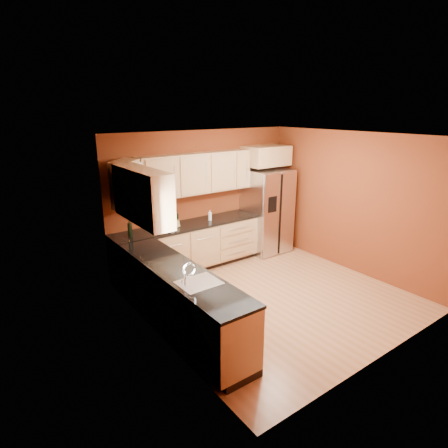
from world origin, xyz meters
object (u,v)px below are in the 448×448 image
at_px(wine_bottle_a, 130,228).
at_px(soap_dispenser, 210,215).
at_px(refrigerator, 266,211).
at_px(canister_left, 171,222).
at_px(knife_block, 175,222).

height_order(wine_bottle_a, soap_dispenser, wine_bottle_a).
relative_size(refrigerator, canister_left, 9.00).
height_order(refrigerator, soap_dispenser, refrigerator).
distance_m(wine_bottle_a, soap_dispenser, 1.63).
bearing_deg(canister_left, wine_bottle_a, -175.07).
xyz_separation_m(canister_left, knife_block, (0.08, -0.04, 0.00)).
distance_m(refrigerator, canister_left, 2.25).
distance_m(canister_left, wine_bottle_a, 0.81).
bearing_deg(refrigerator, knife_block, 178.76).
bearing_deg(knife_block, wine_bottle_a, 159.93).
height_order(refrigerator, wine_bottle_a, refrigerator).
height_order(refrigerator, knife_block, refrigerator).
bearing_deg(soap_dispenser, refrigerator, -1.72).
distance_m(canister_left, soap_dispenser, 0.83).
bearing_deg(canister_left, soap_dispenser, -2.86).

